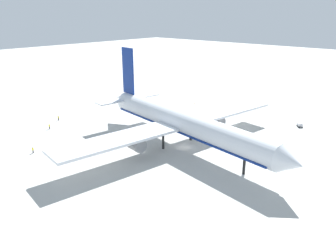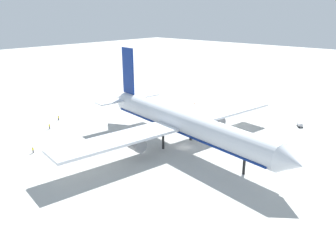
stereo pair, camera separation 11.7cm
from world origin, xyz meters
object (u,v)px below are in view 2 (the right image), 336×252
at_px(airliner, 181,122).
at_px(baggage_cart_1, 300,125).
at_px(ground_worker_0, 33,150).
at_px(traffic_cone_0, 194,103).
at_px(ground_worker_2, 59,118).
at_px(ground_worker_1, 49,126).

distance_m(airliner, baggage_cart_1, 44.37).
relative_size(ground_worker_0, traffic_cone_0, 2.98).
bearing_deg(ground_worker_2, ground_worker_1, -48.37).
height_order(airliner, ground_worker_0, airliner).
xyz_separation_m(airliner, ground_worker_2, (-47.68, -10.86, -6.32)).
xyz_separation_m(baggage_cart_1, ground_worker_1, (-60.26, -57.47, 0.15)).
bearing_deg(ground_worker_1, traffic_cone_0, 74.46).
height_order(baggage_cart_1, ground_worker_2, ground_worker_2).
xyz_separation_m(ground_worker_2, traffic_cone_0, (22.00, 50.14, -0.58)).
xyz_separation_m(ground_worker_0, ground_worker_1, (-14.62, 13.08, 0.06)).
distance_m(airliner, ground_worker_1, 45.62).
bearing_deg(ground_worker_2, airliner, 12.83).
xyz_separation_m(airliner, baggage_cart_1, (18.72, 39.71, -6.43)).
relative_size(ground_worker_1, traffic_cone_0, 3.17).
distance_m(baggage_cart_1, traffic_cone_0, 44.41).
distance_m(ground_worker_0, traffic_cone_0, 70.14).
height_order(airliner, baggage_cart_1, airliner).
bearing_deg(ground_worker_0, ground_worker_2, 136.09).
bearing_deg(airliner, ground_worker_0, -131.11).
distance_m(airliner, ground_worker_0, 41.43).
relative_size(airliner, ground_worker_1, 42.61).
xyz_separation_m(airliner, ground_worker_1, (-41.54, -17.76, -6.28)).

